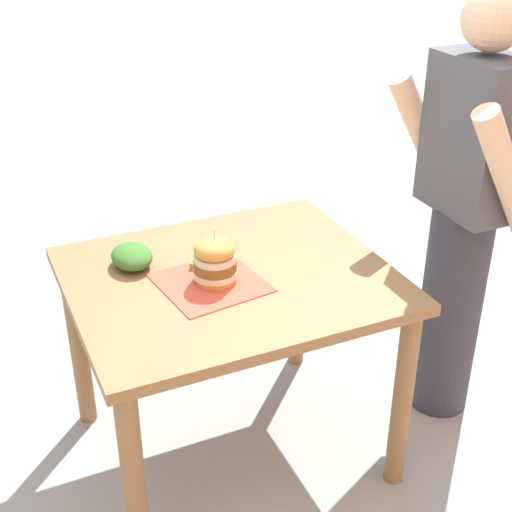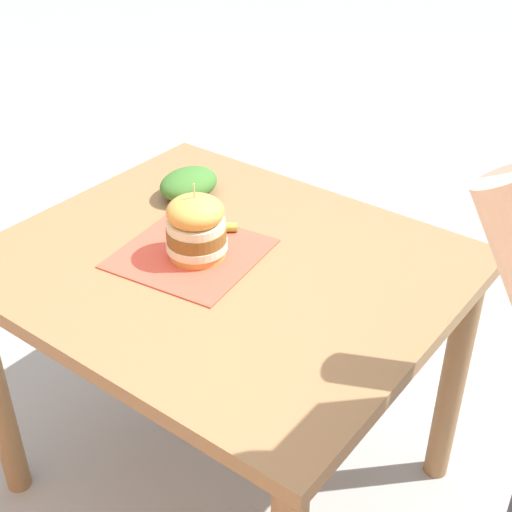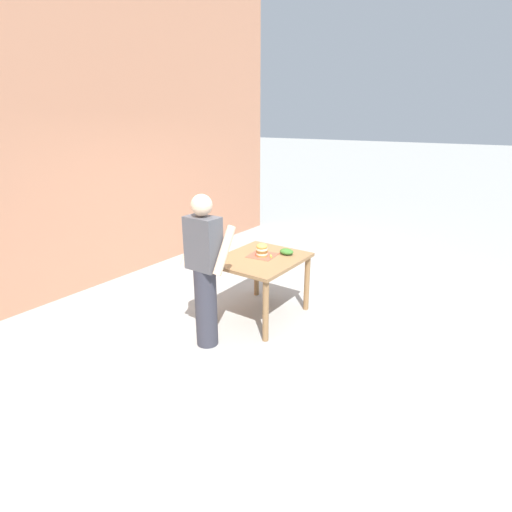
% 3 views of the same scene
% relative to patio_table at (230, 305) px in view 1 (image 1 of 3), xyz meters
% --- Properties ---
extents(ground_plane, '(80.00, 80.00, 0.00)m').
position_rel_patio_table_xyz_m(ground_plane, '(0.00, 0.00, -0.66)').
color(ground_plane, '#9E9E99').
extents(patio_table, '(0.92, 1.08, 0.78)m').
position_rel_patio_table_xyz_m(patio_table, '(0.00, 0.00, 0.00)').
color(patio_table, olive).
rests_on(patio_table, ground).
extents(serving_paper, '(0.37, 0.37, 0.00)m').
position_rel_patio_table_xyz_m(serving_paper, '(0.03, -0.08, 0.13)').
color(serving_paper, '#D64C38').
rests_on(serving_paper, patio_table).
extents(sandwich, '(0.15, 0.15, 0.19)m').
position_rel_patio_table_xyz_m(sandwich, '(0.02, -0.06, 0.21)').
color(sandwich, gold).
rests_on(sandwich, serving_paper).
extents(pickle_spear, '(0.06, 0.07, 0.02)m').
position_rel_patio_table_xyz_m(pickle_spear, '(-0.10, -0.08, 0.14)').
color(pickle_spear, '#8EA83D').
rests_on(pickle_spear, serving_paper).
extents(side_salad, '(0.18, 0.14, 0.07)m').
position_rel_patio_table_xyz_m(side_salad, '(-0.20, -0.29, 0.16)').
color(side_salad, '#386B28').
rests_on(side_salad, patio_table).
extents(diner_across_table, '(0.55, 0.35, 1.69)m').
position_rel_patio_table_xyz_m(diner_across_table, '(0.10, 0.90, 0.23)').
color(diner_across_table, '#33333D').
rests_on(diner_across_table, ground).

